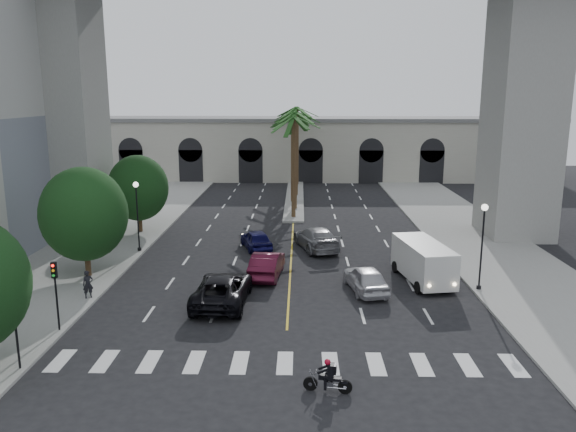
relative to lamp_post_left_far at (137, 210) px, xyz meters
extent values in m
plane|color=black|center=(11.40, -16.00, -3.22)|extent=(140.00, 140.00, 0.00)
cube|color=gray|center=(-3.60, -1.00, -3.15)|extent=(8.00, 100.00, 0.15)
cube|color=gray|center=(26.40, -1.00, -3.15)|extent=(8.00, 100.00, 0.15)
cube|color=gray|center=(11.40, 22.00, -3.12)|extent=(2.00, 24.00, 0.20)
cube|color=#BAB8A7|center=(11.40, 39.00, 0.78)|extent=(70.00, 10.00, 8.00)
cube|color=slate|center=(11.40, 39.00, 5.03)|extent=(71.00, 10.50, 0.50)
cube|color=gray|center=(29.90, 6.00, 7.18)|extent=(5.00, 6.00, 20.80)
cube|color=gray|center=(-7.10, 6.00, 7.18)|extent=(5.00, 6.00, 20.80)
cylinder|color=#47331E|center=(11.40, 12.00, 1.53)|extent=(0.40, 0.40, 9.50)
cylinder|color=#47331E|center=(11.50, 16.00, 1.68)|extent=(0.40, 0.40, 9.80)
cylinder|color=#47331E|center=(11.20, 20.00, 1.43)|extent=(0.40, 0.40, 9.30)
cylinder|color=#47331E|center=(11.55, 24.00, 1.83)|extent=(0.40, 0.40, 10.10)
cylinder|color=#47331E|center=(11.30, 28.00, 1.58)|extent=(0.40, 0.40, 9.60)
cylinder|color=#47331E|center=(11.60, 32.00, 1.73)|extent=(0.40, 0.40, 9.90)
cylinder|color=#382616|center=(-1.60, -6.00, -2.00)|extent=(0.36, 0.36, 2.45)
ellipsoid|color=black|center=(-1.60, -6.00, 0.99)|extent=(5.44, 5.44, 5.98)
cylinder|color=#382616|center=(-1.60, 6.00, -2.09)|extent=(0.36, 0.36, 2.27)
ellipsoid|color=black|center=(-1.60, 6.00, 0.68)|extent=(5.04, 5.04, 5.54)
cylinder|color=black|center=(0.00, 0.00, -3.04)|extent=(0.28, 0.28, 0.36)
cylinder|color=black|center=(0.00, 0.00, -0.62)|extent=(0.11, 0.11, 5.00)
sphere|color=white|center=(0.00, 0.00, 1.93)|extent=(0.40, 0.40, 0.40)
cylinder|color=black|center=(22.80, -8.00, -3.04)|extent=(0.28, 0.28, 0.36)
cylinder|color=black|center=(22.80, -8.00, -0.62)|extent=(0.11, 0.11, 5.00)
sphere|color=white|center=(22.80, -8.00, 1.93)|extent=(0.40, 0.40, 0.40)
cylinder|color=black|center=(0.10, -18.50, -1.47)|extent=(0.10, 0.10, 3.50)
cube|color=black|center=(0.10, -18.50, 0.03)|extent=(0.25, 0.18, 0.80)
cylinder|color=black|center=(0.10, -14.50, -1.47)|extent=(0.10, 0.10, 3.50)
cube|color=black|center=(0.10, -14.50, 0.03)|extent=(0.25, 0.18, 0.80)
cylinder|color=black|center=(12.48, -19.80, -2.93)|extent=(0.59, 0.19, 0.58)
cylinder|color=black|center=(13.85, -20.03, -2.93)|extent=(0.59, 0.19, 0.58)
cube|color=silver|center=(13.21, -19.92, -2.86)|extent=(0.42, 0.33, 0.25)
cube|color=black|center=(13.07, -19.90, -2.59)|extent=(0.56, 0.30, 0.19)
cube|color=black|center=(13.50, -19.97, -2.63)|extent=(0.47, 0.30, 0.12)
cylinder|color=black|center=(12.69, -19.83, -2.38)|extent=(0.12, 0.53, 0.03)
cube|color=black|center=(13.28, -19.93, -2.26)|extent=(0.31, 0.40, 0.50)
cube|color=black|center=(13.43, -19.96, -2.21)|extent=(0.18, 0.31, 0.37)
sphere|color=#A80B22|center=(13.14, -19.91, -1.93)|extent=(0.25, 0.25, 0.25)
imported|color=#B9B8BE|center=(16.00, -8.12, -2.43)|extent=(2.69, 4.90, 1.58)
imported|color=#430D1F|center=(9.90, -5.48, -2.40)|extent=(2.23, 5.13, 1.64)
imported|color=black|center=(7.67, -10.36, -2.37)|extent=(3.08, 6.27, 1.71)
imported|color=slate|center=(13.27, 1.25, -2.37)|extent=(3.93, 6.31, 1.71)
imported|color=#11104B|center=(8.69, 1.18, -2.47)|extent=(3.04, 4.73, 1.50)
cube|color=silver|center=(19.77, -6.32, -1.80)|extent=(3.12, 6.17, 2.18)
cube|color=black|center=(20.23, -9.07, -1.53)|extent=(2.04, 0.60, 0.93)
cylinder|color=black|center=(19.09, -8.54, -2.84)|extent=(0.43, 0.80, 0.76)
cylinder|color=black|center=(21.13, -8.20, -2.84)|extent=(0.43, 0.80, 0.76)
cylinder|color=black|center=(18.41, -4.45, -2.84)|extent=(0.43, 0.80, 0.76)
cylinder|color=black|center=(20.46, -4.11, -2.84)|extent=(0.43, 0.80, 0.76)
imported|color=black|center=(-0.10, -10.00, -2.27)|extent=(0.70, 0.64, 1.61)
camera|label=1|loc=(12.04, -40.27, 8.35)|focal=35.00mm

